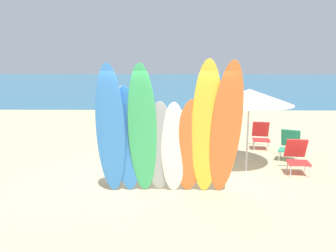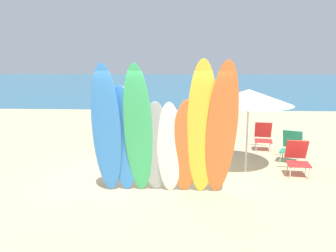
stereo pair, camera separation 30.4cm
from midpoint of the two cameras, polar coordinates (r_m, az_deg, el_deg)
ground at (r=21.14m, az=0.17°, el=3.99°), size 60.00×60.00×0.00m
ocean_water at (r=37.87m, az=0.54°, el=7.28°), size 60.00×40.00×0.02m
surfboard_rack at (r=7.30m, az=-1.44°, el=-5.94°), size 2.60×0.07×0.71m
surfboard_blue_0 at (r=6.55m, az=-10.93°, el=-1.11°), size 0.63×0.90×2.65m
surfboard_blue_1 at (r=6.69m, az=-8.19°, el=-2.55°), size 0.54×0.60×2.24m
surfboard_green_2 at (r=6.47m, az=-5.65°, el=-1.11°), size 0.56×0.91×2.65m
surfboard_grey_3 at (r=6.66m, az=-2.75°, el=-3.77°), size 0.58×0.71×1.96m
surfboard_white_4 at (r=6.62m, az=-0.34°, el=-3.91°), size 0.50×0.60×1.95m
surfboard_orange_5 at (r=6.62m, az=2.38°, el=-3.68°), size 0.61×0.70×2.00m
surfboard_yellow_6 at (r=6.41m, az=5.14°, el=-0.87°), size 0.61×0.90×2.73m
surfboard_orange_7 at (r=6.43m, az=8.38°, el=-0.98°), size 0.66×0.99×2.71m
beachgoer_midbeach at (r=10.94m, az=-11.07°, el=1.57°), size 0.40×0.58×1.55m
beachgoer_photographing at (r=12.77m, az=-8.45°, el=3.48°), size 0.48×0.50×1.72m
beach_chair_red at (r=10.68m, az=14.58°, el=-1.39°), size 0.61×0.77×0.81m
beach_chair_blue at (r=8.68m, az=19.99°, el=-4.65°), size 0.58×0.76×0.81m
beach_chair_striped at (r=9.71m, az=18.97°, el=-2.89°), size 0.74×0.84×0.82m
beach_umbrella at (r=8.13m, az=12.51°, el=4.84°), size 2.04×2.04×2.01m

